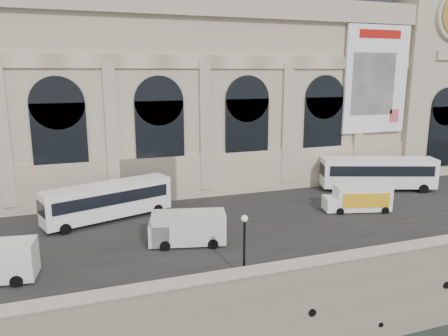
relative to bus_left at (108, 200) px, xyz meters
The scene contains 10 objects.
quay 20.88m from the bus_left, 60.26° to the left, with size 160.00×70.00×6.00m, color gray.
street 10.80m from the bus_left, 18.70° to the right, with size 160.00×24.00×0.06m, color #2D2D2D.
parapet 19.63m from the bus_left, 59.10° to the right, with size 160.00×1.40×1.21m.
museum 18.29m from the bus_left, 73.14° to the left, with size 69.00×18.70×29.10m.
clock_pavilion 47.84m from the bus_left, 13.44° to the left, with size 13.00×14.72×36.70m.
bus_left is the anchor object (origin of this frame).
bus_right 31.42m from the bus_left, ahead, with size 13.47×7.13×3.93m.
van_c 9.84m from the bus_left, 57.36° to the right, with size 6.59×3.72×2.77m.
box_truck 24.90m from the bus_left, 12.97° to the right, with size 6.98×3.75×2.69m.
lamp_right 17.29m from the bus_left, 63.54° to the right, with size 0.47×0.47×4.58m.
Camera 1 is at (-12.91, -23.84, 19.96)m, focal length 35.00 mm.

